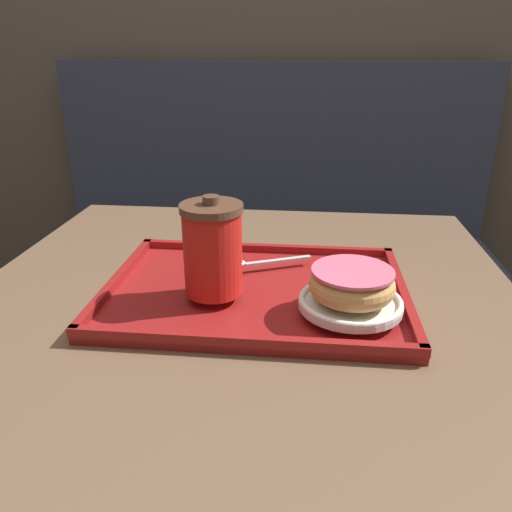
% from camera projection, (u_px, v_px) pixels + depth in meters
% --- Properties ---
extents(booth_bench, '(1.38, 0.44, 1.00)m').
position_uv_depth(booth_bench, '(269.00, 280.00, 1.67)').
color(booth_bench, '#33384C').
rests_on(booth_bench, ground_plane).
extents(cafe_table, '(0.81, 0.83, 0.70)m').
position_uv_depth(cafe_table, '(244.00, 394.00, 0.79)').
color(cafe_table, brown).
rests_on(cafe_table, ground_plane).
extents(serving_tray, '(0.42, 0.30, 0.02)m').
position_uv_depth(serving_tray, '(256.00, 292.00, 0.72)').
color(serving_tray, maroon).
rests_on(serving_tray, cafe_table).
extents(coffee_cup_front, '(0.08, 0.08, 0.13)m').
position_uv_depth(coffee_cup_front, '(213.00, 248.00, 0.66)').
color(coffee_cup_front, red).
rests_on(coffee_cup_front, serving_tray).
extents(plate_with_chocolate_donut, '(0.13, 0.13, 0.01)m').
position_uv_depth(plate_with_chocolate_donut, '(350.00, 302.00, 0.64)').
color(plate_with_chocolate_donut, white).
rests_on(plate_with_chocolate_donut, serving_tray).
extents(donut_chocolate_glazed, '(0.11, 0.11, 0.04)m').
position_uv_depth(donut_chocolate_glazed, '(352.00, 284.00, 0.63)').
color(donut_chocolate_glazed, tan).
rests_on(donut_chocolate_glazed, plate_with_chocolate_donut).
extents(spoon, '(0.14, 0.07, 0.01)m').
position_uv_depth(spoon, '(247.00, 263.00, 0.76)').
color(spoon, silver).
rests_on(spoon, serving_tray).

